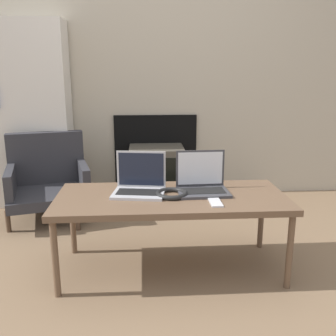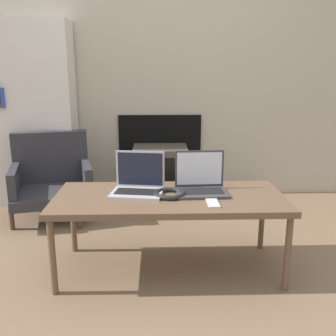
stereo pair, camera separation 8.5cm
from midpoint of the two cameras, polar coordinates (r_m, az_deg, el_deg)
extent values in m
plane|color=#7A6047|center=(2.10, -0.03, -19.39)|extent=(14.00, 14.00, 0.00)
cube|color=#B7AD99|center=(3.57, -2.04, 16.48)|extent=(7.00, 0.06, 2.60)
cube|color=black|center=(3.61, -2.57, 1.89)|extent=(0.78, 0.03, 0.78)
cube|color=brown|center=(2.19, -0.60, -4.66)|extent=(1.34, 0.58, 0.04)
cylinder|color=brown|center=(2.11, -17.94, -13.08)|extent=(0.04, 0.04, 0.43)
cylinder|color=brown|center=(2.18, 16.97, -12.12)|extent=(0.04, 0.04, 0.43)
cylinder|color=brown|center=(2.56, -15.26, -7.95)|extent=(0.04, 0.04, 0.43)
cylinder|color=brown|center=(2.61, 13.11, -7.32)|extent=(0.04, 0.04, 0.43)
cube|color=#B2B2B7|center=(2.21, -5.61, -3.88)|extent=(0.33, 0.27, 0.02)
cube|color=black|center=(2.20, -5.61, -3.66)|extent=(0.27, 0.16, 0.00)
cube|color=#B2B2B7|center=(2.27, -5.19, -0.17)|extent=(0.30, 0.05, 0.22)
cube|color=black|center=(2.27, -5.19, -0.21)|extent=(0.27, 0.04, 0.20)
cube|color=#38383D|center=(2.22, 4.29, -3.69)|extent=(0.31, 0.24, 0.02)
cube|color=black|center=(2.22, 4.29, -3.47)|extent=(0.26, 0.13, 0.00)
cube|color=#38383D|center=(2.29, 3.87, -0.02)|extent=(0.30, 0.02, 0.22)
cube|color=white|center=(2.29, 3.88, -0.05)|extent=(0.27, 0.01, 0.20)
torus|color=black|center=(2.17, -0.67, -3.94)|extent=(0.19, 0.19, 0.03)
cube|color=silver|center=(2.07, 6.06, -5.23)|extent=(0.06, 0.15, 0.01)
cube|color=#4C473D|center=(3.43, -2.46, -1.02)|extent=(0.49, 0.40, 0.52)
cube|color=black|center=(3.24, -2.38, -1.97)|extent=(0.40, 0.01, 0.40)
cube|color=#2D2D33|center=(3.19, -18.36, -3.91)|extent=(0.74, 0.71, 0.08)
cube|color=#2D2D33|center=(3.35, -18.75, 1.51)|extent=(0.62, 0.25, 0.44)
cube|color=#2D2D33|center=(3.16, -23.58, -1.87)|extent=(0.19, 0.52, 0.20)
cube|color=#2D2D33|center=(3.16, -13.53, -1.08)|extent=(0.19, 0.52, 0.20)
cylinder|color=#4C3828|center=(3.09, -23.92, -7.44)|extent=(0.04, 0.04, 0.17)
cylinder|color=#4C3828|center=(2.95, -14.42, -7.62)|extent=(0.04, 0.04, 0.17)
cylinder|color=#4C3828|center=(3.51, -21.34, -4.62)|extent=(0.04, 0.04, 0.17)
cylinder|color=#4C3828|center=(3.39, -12.99, -4.65)|extent=(0.04, 0.04, 0.17)
cube|color=silver|center=(3.56, -22.45, 7.36)|extent=(0.88, 0.30, 1.60)
camera|label=1|loc=(0.04, -91.00, -0.25)|focal=40.00mm
camera|label=2|loc=(0.04, 89.00, 0.25)|focal=40.00mm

